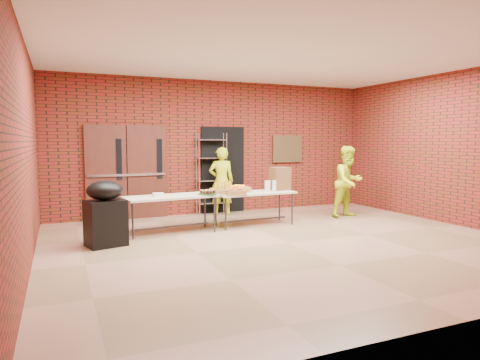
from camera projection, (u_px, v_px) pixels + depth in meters
The scene contains 19 objects.
room at pixel (290, 150), 7.21m from camera, with size 8.08×7.08×3.28m.
double_doors at pixel (127, 172), 9.56m from camera, with size 1.78×0.12×2.10m.
dark_doorway at pixel (223, 170), 10.47m from camera, with size 1.10×0.06×2.10m, color black.
bronze_plaque at pixel (287, 149), 11.12m from camera, with size 0.85×0.04×0.70m, color #46331C.
wire_rack at pixel (212, 174), 10.22m from camera, with size 0.71×0.24×1.94m, color #B9B8C0, non-canonical shape.
table_left at pixel (171, 199), 8.13m from camera, with size 1.81×0.91×0.71m.
table_right at pixel (254, 195), 8.90m from camera, with size 1.71×0.77×0.69m.
basket_bananas at pixel (223, 191), 8.52m from camera, with size 0.47×0.37×0.15m.
basket_oranges at pixel (238, 189), 8.86m from camera, with size 0.46×0.36×0.14m.
basket_apples at pixel (234, 192), 8.48m from camera, with size 0.41×0.32×0.13m.
muffin_tray at pixel (208, 192), 8.29m from camera, with size 0.38×0.38×0.10m.
napkin_box at pixel (158, 195), 8.02m from camera, with size 0.20×0.13×0.07m, color silver.
coffee_dispenser at pixel (280, 179), 9.25m from camera, with size 0.38×0.34×0.50m, color brown.
cup_stack_front at pixel (268, 186), 8.93m from camera, with size 0.08×0.08×0.24m, color silver.
cup_stack_mid at pixel (274, 186), 8.85m from camera, with size 0.08×0.08×0.25m, color silver.
cup_stack_back at pixel (267, 186), 9.05m from camera, with size 0.07×0.07×0.22m, color silver.
covered_grill at pixel (105, 213), 7.12m from camera, with size 0.71×0.64×1.10m.
volunteer_woman at pixel (221, 181), 10.10m from camera, with size 0.59×0.39×1.61m, color #C3D317.
volunteer_man at pixel (348, 182), 9.85m from camera, with size 0.80×0.62×1.64m, color #C3D317.
Camera 1 is at (-3.61, -6.32, 1.75)m, focal length 32.00 mm.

